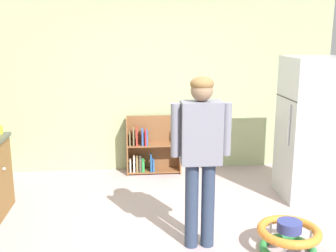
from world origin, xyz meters
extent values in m
plane|color=#B19A9D|center=(0.00, 0.00, 0.00)|extent=(12.00, 12.00, 0.00)
cube|color=#A4B280|center=(0.00, 2.33, 1.35)|extent=(5.20, 0.06, 2.70)
sphere|color=silver|center=(-1.89, 0.81, 0.56)|extent=(0.04, 0.04, 0.04)
cube|color=#B7BABF|center=(1.80, 1.03, 0.89)|extent=(0.70, 0.68, 1.78)
cylinder|color=silver|center=(1.44, 0.86, 0.98)|extent=(0.02, 0.02, 0.50)
cube|color=#333333|center=(1.45, 1.03, 1.28)|extent=(0.01, 0.67, 0.01)
cube|color=brown|center=(-0.50, 2.11, 0.42)|extent=(0.02, 0.28, 0.85)
cube|color=brown|center=(0.28, 2.11, 0.42)|extent=(0.02, 0.28, 0.85)
cube|color=brown|center=(-0.11, 2.24, 0.42)|extent=(0.80, 0.02, 0.85)
cube|color=brown|center=(-0.11, 2.11, 0.03)|extent=(0.76, 0.24, 0.02)
cube|color=brown|center=(-0.11, 2.11, 0.43)|extent=(0.76, 0.24, 0.02)
cube|color=beige|center=(-0.46, 2.08, 0.12)|extent=(0.02, 0.17, 0.17)
cube|color=olive|center=(-0.46, 2.08, 0.54)|extent=(0.02, 0.17, 0.19)
cube|color=beige|center=(-0.41, 2.08, 0.15)|extent=(0.03, 0.17, 0.23)
cube|color=brown|center=(-0.41, 2.08, 0.57)|extent=(0.02, 0.17, 0.25)
cube|color=olive|center=(-0.36, 2.08, 0.15)|extent=(0.03, 0.17, 0.22)
cube|color=#B62F27|center=(-0.36, 2.08, 0.57)|extent=(0.03, 0.17, 0.26)
cube|color=#4B463A|center=(-0.32, 2.08, 0.15)|extent=(0.03, 0.17, 0.22)
cube|color=#305399|center=(-0.28, 2.08, 0.56)|extent=(0.03, 0.17, 0.24)
cube|color=green|center=(-0.27, 2.08, 0.12)|extent=(0.03, 0.17, 0.17)
cube|color=#2F569E|center=(-0.21, 2.08, 0.55)|extent=(0.02, 0.17, 0.22)
cube|color=#23589C|center=(-0.16, 2.08, 0.16)|extent=(0.02, 0.17, 0.25)
cube|color=#B02124|center=(-0.23, 2.08, 0.56)|extent=(0.02, 0.17, 0.22)
cube|color=#245398|center=(-0.12, 2.08, 0.12)|extent=(0.03, 0.17, 0.16)
cylinder|color=#2B3851|center=(0.12, -0.09, 0.43)|extent=(0.13, 0.13, 0.86)
cylinder|color=#2B3851|center=(0.28, -0.09, 0.43)|extent=(0.13, 0.13, 0.86)
cube|color=slate|center=(0.20, -0.09, 1.15)|extent=(0.38, 0.22, 0.59)
cylinder|color=slate|center=(-0.04, -0.09, 1.18)|extent=(0.09, 0.09, 0.50)
cylinder|color=slate|center=(0.44, -0.09, 1.18)|extent=(0.09, 0.09, 0.50)
sphere|color=#8F7053|center=(0.20, -0.09, 1.55)|extent=(0.21, 0.21, 0.21)
ellipsoid|color=brown|center=(0.20, -0.09, 1.61)|extent=(0.22, 0.22, 0.13)
torus|color=green|center=(1.03, -0.30, 0.04)|extent=(0.54, 0.54, 0.07)
torus|color=orange|center=(1.03, -0.30, 0.22)|extent=(0.60, 0.60, 0.08)
cylinder|color=#353E84|center=(1.03, -0.30, 0.27)|extent=(0.23, 0.23, 0.10)
cylinder|color=silver|center=(1.25, -0.30, 0.13)|extent=(0.02, 0.02, 0.18)
cylinder|color=silver|center=(0.92, -0.11, 0.13)|extent=(0.02, 0.02, 0.18)
cylinder|color=silver|center=(0.92, -0.49, 0.13)|extent=(0.02, 0.02, 0.18)
camera|label=1|loc=(-0.45, -3.74, 2.07)|focal=43.76mm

